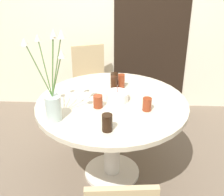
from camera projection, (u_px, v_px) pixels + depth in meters
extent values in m
plane|color=#6B5B4C|center=(112.00, 173.00, 3.01)|extent=(16.00, 16.00, 0.00)
cube|color=beige|center=(118.00, 6.00, 3.67)|extent=(8.00, 0.05, 2.60)
cube|color=black|center=(151.00, 30.00, 3.75)|extent=(0.90, 0.01, 2.05)
cylinder|color=beige|center=(112.00, 104.00, 2.66)|extent=(1.30, 1.30, 0.04)
cylinder|color=silver|center=(112.00, 140.00, 2.83)|extent=(0.15, 0.15, 0.71)
cylinder|color=silver|center=(112.00, 172.00, 3.00)|extent=(0.52, 0.52, 0.03)
cube|color=#9E896B|center=(92.00, 89.00, 3.66)|extent=(0.50, 0.50, 0.04)
cube|color=tan|center=(88.00, 64.00, 3.70)|extent=(0.37, 0.14, 0.46)
cylinder|color=tan|center=(80.00, 115.00, 3.58)|extent=(0.03, 0.03, 0.42)
cylinder|color=tan|center=(109.00, 111.00, 3.65)|extent=(0.03, 0.03, 0.42)
cylinder|color=tan|center=(76.00, 101.00, 3.87)|extent=(0.03, 0.03, 0.42)
cylinder|color=tan|center=(103.00, 98.00, 3.94)|extent=(0.03, 0.03, 0.42)
cylinder|color=white|center=(117.00, 96.00, 2.66)|extent=(0.19, 0.19, 0.08)
cylinder|color=#E54C4C|center=(117.00, 90.00, 2.63)|extent=(0.01, 0.01, 0.04)
cylinder|color=#B2C6C1|center=(54.00, 108.00, 2.36)|extent=(0.12, 0.12, 0.20)
cylinder|color=#4C7538|center=(53.00, 65.00, 2.25)|extent=(0.03, 0.11, 0.46)
cone|color=silver|center=(53.00, 32.00, 2.20)|extent=(0.05, 0.05, 0.05)
cylinder|color=#4C7538|center=(45.00, 67.00, 2.27)|extent=(0.10, 0.13, 0.42)
cone|color=silver|center=(37.00, 37.00, 2.23)|extent=(0.05, 0.05, 0.05)
cylinder|color=#4C7538|center=(57.00, 66.00, 2.22)|extent=(0.10, 0.04, 0.47)
cone|color=silver|center=(61.00, 34.00, 2.12)|extent=(0.06, 0.06, 0.06)
cylinder|color=#4C7538|center=(53.00, 67.00, 2.26)|extent=(0.03, 0.11, 0.44)
cone|color=silver|center=(53.00, 35.00, 2.20)|extent=(0.04, 0.04, 0.05)
cylinder|color=#4C7538|center=(57.00, 76.00, 2.21)|extent=(0.11, 0.06, 0.36)
cone|color=silver|center=(61.00, 54.00, 2.10)|extent=(0.05, 0.05, 0.06)
cylinder|color=#4C7538|center=(39.00, 70.00, 2.23)|extent=(0.18, 0.04, 0.41)
cone|color=silver|center=(24.00, 41.00, 2.16)|extent=(0.05, 0.05, 0.06)
cylinder|color=silver|center=(80.00, 96.00, 2.75)|extent=(0.19, 0.19, 0.01)
cylinder|color=maroon|center=(147.00, 104.00, 2.50)|extent=(0.07, 0.07, 0.11)
cylinder|color=maroon|center=(121.00, 81.00, 2.88)|extent=(0.06, 0.06, 0.13)
cylinder|color=#33190C|center=(114.00, 83.00, 2.82)|extent=(0.06, 0.06, 0.14)
cylinder|color=black|center=(114.00, 79.00, 2.96)|extent=(0.08, 0.08, 0.11)
cylinder|color=black|center=(107.00, 123.00, 2.23)|extent=(0.08, 0.08, 0.13)
cylinder|color=maroon|center=(98.00, 101.00, 2.55)|extent=(0.08, 0.08, 0.10)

